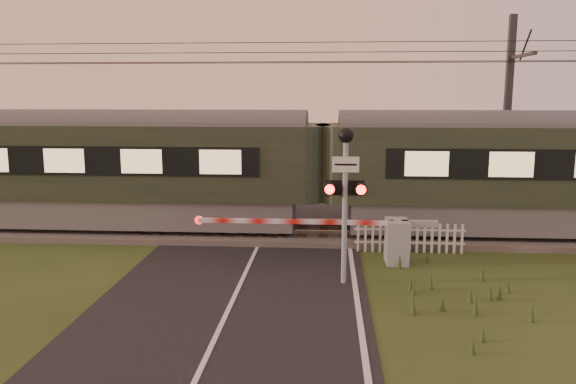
# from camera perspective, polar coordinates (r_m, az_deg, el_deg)

# --- Properties ---
(ground) EXTENTS (160.00, 160.00, 0.00)m
(ground) POSITION_cam_1_polar(r_m,az_deg,el_deg) (12.34, -5.96, -11.64)
(ground) COLOR #283A16
(ground) RESTS_ON ground
(road) EXTENTS (6.00, 140.00, 0.03)m
(road) POSITION_cam_1_polar(r_m,az_deg,el_deg) (12.12, -6.07, -12.00)
(road) COLOR black
(road) RESTS_ON ground
(track_bed) EXTENTS (140.00, 3.40, 0.39)m
(track_bed) POSITION_cam_1_polar(r_m,az_deg,el_deg) (18.46, -2.47, -4.08)
(track_bed) COLOR #47423D
(track_bed) RESTS_ON ground
(overhead_wires) EXTENTS (120.00, 0.62, 0.62)m
(overhead_wires) POSITION_cam_1_polar(r_m,az_deg,el_deg) (17.96, -2.61, 13.74)
(overhead_wires) COLOR black
(overhead_wires) RESTS_ON ground
(train) EXTENTS (39.93, 2.75, 3.71)m
(train) POSITION_cam_1_polar(r_m,az_deg,el_deg) (17.95, 3.52, 2.27)
(train) COLOR slate
(train) RESTS_ON ground
(boom_gate) EXTENTS (6.62, 0.91, 1.21)m
(boom_gate) POSITION_cam_1_polar(r_m,az_deg,el_deg) (15.49, 10.00, -4.69)
(boom_gate) COLOR gray
(boom_gate) RESTS_ON ground
(crossing_signal) EXTENTS (0.96, 0.37, 3.76)m
(crossing_signal) POSITION_cam_1_polar(r_m,az_deg,el_deg) (13.21, 5.84, 1.45)
(crossing_signal) COLOR gray
(crossing_signal) RESTS_ON ground
(picket_fence) EXTENTS (3.17, 0.07, 0.87)m
(picket_fence) POSITION_cam_1_polar(r_m,az_deg,el_deg) (16.59, 12.26, -4.58)
(picket_fence) COLOR silver
(picket_fence) RESTS_ON ground
(catenary_mast) EXTENTS (0.23, 2.46, 7.18)m
(catenary_mast) POSITION_cam_1_polar(r_m,az_deg,el_deg) (20.97, 21.40, 7.06)
(catenary_mast) COLOR #2D2D30
(catenary_mast) RESTS_ON ground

